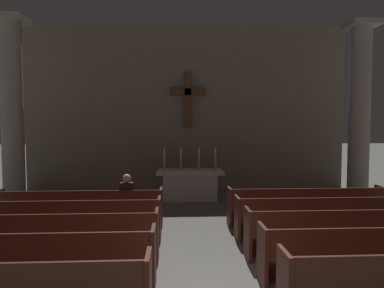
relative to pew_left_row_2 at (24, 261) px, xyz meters
name	(u,v)px	position (x,y,z in m)	size (l,w,h in m)	color
pew_left_row_2	(24,261)	(0.00, 0.00, 0.00)	(3.95, 0.50, 0.95)	#4C2319
pew_left_row_3	(49,237)	(0.00, 1.07, 0.00)	(3.95, 0.50, 0.95)	#4C2319
pew_left_row_4	(67,221)	(0.00, 2.14, 0.00)	(3.95, 0.50, 0.95)	#4C2319
pew_left_row_5	(81,208)	(0.00, 3.21, 0.00)	(3.95, 0.50, 0.95)	#4C2319
pew_right_row_2	(383,253)	(5.59, 0.00, 0.00)	(3.95, 0.50, 0.95)	#4C2319
pew_right_row_3	(349,232)	(5.59, 1.07, 0.00)	(3.95, 0.50, 0.95)	#4C2319
pew_right_row_4	(325,217)	(5.59, 2.14, 0.00)	(3.95, 0.50, 0.95)	#4C2319
pew_right_row_5	(306,206)	(5.59, 3.21, 0.00)	(3.95, 0.50, 0.95)	#4C2319
column_left_second	(12,114)	(-2.76, 5.82, 2.35)	(0.99, 0.99, 5.83)	#9E998E
column_right_second	(359,115)	(8.35, 5.82, 2.35)	(0.99, 0.99, 5.83)	#9E998E
altar	(190,184)	(2.80, 6.17, 0.06)	(2.20, 0.90, 1.01)	#BCB7AD
candlestick_outer_left	(164,163)	(1.95, 6.17, 0.77)	(0.16, 0.16, 0.74)	#B79338
candlestick_inner_left	(181,163)	(2.50, 6.17, 0.77)	(0.16, 0.16, 0.74)	#B79338
candlestick_inner_right	(199,163)	(3.10, 6.17, 0.77)	(0.16, 0.16, 0.74)	#B79338
candlestick_outer_right	(215,163)	(3.65, 6.17, 0.77)	(0.16, 0.16, 0.74)	#B79338
apse_with_cross	(188,109)	(2.80, 8.11, 2.65)	(12.17, 0.50, 6.24)	gray
lone_worshipper	(127,199)	(1.12, 3.25, 0.22)	(0.32, 0.43, 1.32)	#26262B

